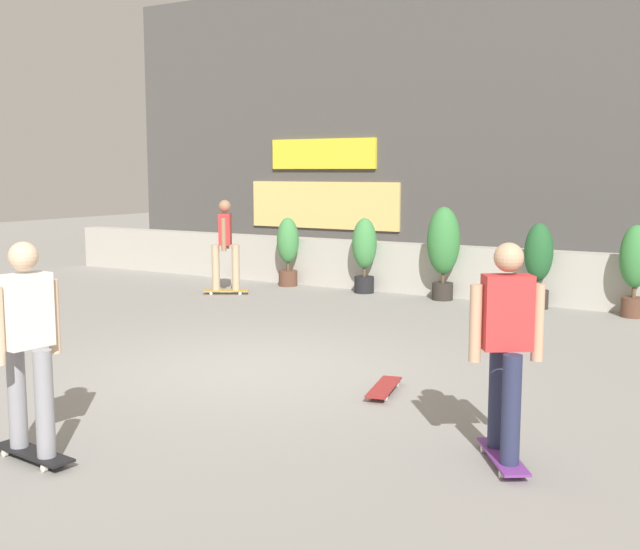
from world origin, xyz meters
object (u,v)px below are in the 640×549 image
(potted_plant_4, at_px, (635,265))
(potted_plant_1, at_px, (364,251))
(skater_foreground, at_px, (506,343))
(skater_far_left, at_px, (225,242))
(skateboard_aside, at_px, (384,387))
(potted_plant_2, at_px, (443,246))
(potted_plant_3, at_px, (538,260))
(potted_plant_0, at_px, (288,248))
(skater_mid_plaza, at_px, (28,341))

(potted_plant_4, bearing_deg, potted_plant_1, 180.00)
(skater_foreground, bearing_deg, skater_far_left, 141.54)
(potted_plant_4, xyz_separation_m, skateboard_aside, (-1.39, -5.67, -0.74))
(potted_plant_2, relative_size, skateboard_aside, 1.94)
(potted_plant_3, bearing_deg, skater_far_left, -164.58)
(potted_plant_2, relative_size, potted_plant_4, 1.14)
(potted_plant_4, xyz_separation_m, skater_far_left, (-6.68, -1.44, 0.14))
(potted_plant_0, bearing_deg, skateboard_aside, -49.20)
(potted_plant_3, relative_size, skater_far_left, 0.82)
(potted_plant_0, relative_size, skater_mid_plaza, 0.78)
(potted_plant_4, height_order, skateboard_aside, potted_plant_4)
(potted_plant_2, distance_m, skater_mid_plaza, 8.73)
(potted_plant_0, xyz_separation_m, skater_foreground, (6.53, -6.93, 0.20))
(potted_plant_3, xyz_separation_m, skater_foreground, (1.70, -6.93, 0.15))
(skater_far_left, bearing_deg, skater_foreground, -38.46)
(skater_mid_plaza, relative_size, skateboard_aside, 2.06)
(skater_far_left, relative_size, skater_mid_plaza, 1.00)
(potted_plant_2, bearing_deg, skater_foreground, -64.30)
(potted_plant_4, xyz_separation_m, skater_foreground, (0.24, -6.93, 0.14))
(potted_plant_0, bearing_deg, potted_plant_2, -0.00)
(potted_plant_3, height_order, potted_plant_4, potted_plant_4)
(skater_mid_plaza, bearing_deg, potted_plant_4, 71.74)
(potted_plant_1, distance_m, potted_plant_2, 1.54)
(skater_foreground, relative_size, skateboard_aside, 2.06)
(potted_plant_2, distance_m, skater_far_left, 3.86)
(potted_plant_2, bearing_deg, potted_plant_0, 180.00)
(potted_plant_2, relative_size, potted_plant_3, 1.16)
(potted_plant_2, bearing_deg, skater_mid_plaza, -88.55)
(skater_mid_plaza, bearing_deg, potted_plant_2, 91.45)
(potted_plant_2, bearing_deg, potted_plant_1, 180.00)
(potted_plant_4, bearing_deg, skateboard_aside, -103.81)
(potted_plant_3, bearing_deg, potted_plant_1, 180.00)
(skater_far_left, xyz_separation_m, skater_mid_plaza, (3.80, -7.29, 0.00))
(potted_plant_0, bearing_deg, skater_foreground, -46.72)
(potted_plant_3, bearing_deg, potted_plant_0, 180.00)
(potted_plant_3, relative_size, skateboard_aside, 1.68)
(potted_plant_2, bearing_deg, potted_plant_4, 0.00)
(potted_plant_4, distance_m, skater_mid_plaza, 9.19)
(potted_plant_2, height_order, skater_far_left, skater_far_left)
(potted_plant_2, relative_size, skater_foreground, 0.95)
(potted_plant_0, distance_m, skater_mid_plaza, 9.37)
(potted_plant_4, bearing_deg, skater_foreground, -88.05)
(skater_far_left, height_order, skateboard_aside, skater_far_left)
(potted_plant_3, height_order, skateboard_aside, potted_plant_3)
(potted_plant_0, distance_m, skateboard_aside, 7.53)
(potted_plant_2, relative_size, skater_far_left, 0.95)
(skater_far_left, bearing_deg, potted_plant_1, 35.01)
(potted_plant_2, bearing_deg, potted_plant_3, 0.00)
(potted_plant_1, relative_size, potted_plant_3, 0.99)
(potted_plant_1, height_order, skateboard_aside, potted_plant_1)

